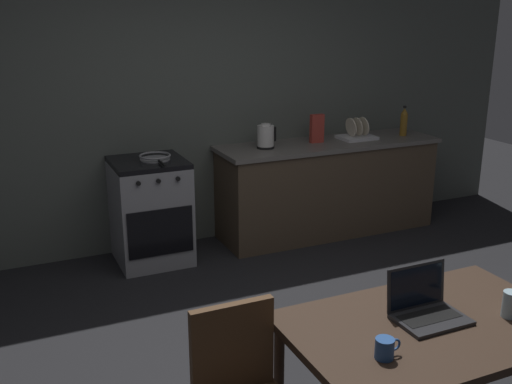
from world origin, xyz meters
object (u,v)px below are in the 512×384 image
frying_pan (155,157)px  coffee_mug (385,348)px  laptop (426,308)px  bottle (404,122)px  drinking_glass (511,304)px  cereal_box (317,129)px  stove_oven (151,211)px  electric_kettle (266,137)px  dish_rack (357,134)px  dining_table (430,338)px

frying_pan → coffee_mug: bearing=-87.6°
coffee_mug → laptop: bearing=27.9°
bottle → drinking_glass: bottle is taller
laptop → cereal_box: (1.07, 2.87, 0.24)m
drinking_glass → frying_pan: bearing=106.0°
laptop → drinking_glass: (0.36, -0.15, 0.02)m
stove_oven → electric_kettle: (1.08, 0.00, 0.55)m
frying_pan → dish_rack: bearing=0.8°
laptop → dish_rack: bearing=75.5°
laptop → dining_table: bearing=-88.6°
stove_oven → drinking_glass: size_ratio=7.26×
electric_kettle → cereal_box: bearing=2.1°
laptop → bottle: bottle is taller
stove_oven → dish_rack: (2.05, 0.00, 0.49)m
frying_pan → dish_rack: (1.99, 0.03, 0.02)m
laptop → bottle: bearing=67.6°
coffee_mug → dish_rack: bearing=58.5°
electric_kettle → laptop: bearing=-100.5°
electric_kettle → dish_rack: 0.97m
bottle → drinking_glass: (-1.65, -2.95, -0.23)m
bottle → frying_pan: bearing=179.5°
dish_rack → coffee_mug: bearing=-121.5°
stove_oven → electric_kettle: electric_kettle is taller
electric_kettle → coffee_mug: electric_kettle is taller
electric_kettle → dish_rack: bearing=0.0°
frying_pan → cereal_box: cereal_box is taller
dish_rack → frying_pan: bearing=-179.2°
dining_table → electric_kettle: (0.54, 2.90, 0.33)m
bottle → dining_table: bearing=-125.3°
drinking_glass → dish_rack: size_ratio=0.36×
drinking_glass → dining_table: bearing=165.1°
drinking_glass → stove_oven: bearing=106.8°
frying_pan → cereal_box: (1.56, 0.05, 0.11)m
stove_oven → dish_rack: 2.11m
laptop → bottle: (2.01, 2.80, 0.24)m
drinking_glass → coffee_mug: bearing=-176.4°
coffee_mug → drinking_glass: (0.72, 0.05, 0.02)m
bottle → coffee_mug: bearing=-128.4°
stove_oven → cereal_box: 1.72m
bottle → drinking_glass: size_ratio=2.39×
dining_table → dish_rack: dish_rack is taller
laptop → stove_oven: bearing=114.2°
bottle → drinking_glass: bearing=-119.3°
cereal_box → bottle: bearing=-4.3°
cereal_box → electric_kettle: bearing=-177.9°
dining_table → frying_pan: frying_pan is taller
laptop → drinking_glass: 0.39m
coffee_mug → drinking_glass: drinking_glass is taller
laptop → electric_kettle: electric_kettle is taller
frying_pan → drinking_glass: bearing=-74.0°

